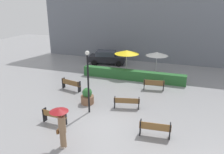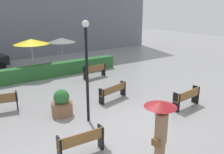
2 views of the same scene
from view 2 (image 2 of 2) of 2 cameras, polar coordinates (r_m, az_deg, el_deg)
The scene contains 11 objects.
ground_plane at distance 10.42m, azimuth 4.73°, elevation -10.59°, with size 60.00×60.00×0.00m, color gray.
bench_back_row at distance 16.34m, azimuth -4.10°, elevation 1.67°, with size 1.75×0.63×0.90m.
bench_near_right at distance 12.12m, azimuth 17.53°, elevation -4.56°, with size 1.75×0.52×0.90m.
bench_mid_center at distance 12.48m, azimuth 0.31°, elevation -3.34°, with size 1.82×0.73×0.81m.
bench_near_left at distance 8.12m, azimuth -7.33°, elevation -15.01°, with size 1.61×0.42×0.87m.
pedestrian_with_umbrella at distance 7.26m, azimuth 11.50°, elevation -11.42°, with size 0.94×0.94×2.19m.
planter_pot at distance 11.03m, azimuth -11.90°, elevation -6.33°, with size 0.95×0.95×1.21m.
lamp_post at distance 9.64m, azimuth -6.07°, elevation 3.46°, with size 0.28×0.28×4.24m.
patio_umbrella_yellow at distance 17.50m, azimuth -18.76°, elevation 8.01°, with size 2.39×2.39×2.56m.
patio_umbrella_white at distance 19.68m, azimuth -11.98°, elevation 8.63°, with size 2.23×2.23×2.29m.
hedge_strip at distance 17.06m, azimuth -14.11°, elevation 1.62°, with size 9.82×0.70×0.93m, color #28602D.
Camera 2 is at (-5.90, -7.14, 4.78)m, focal length 38.25 mm.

